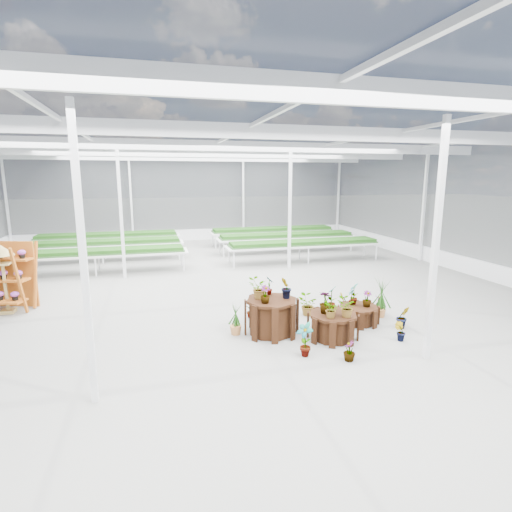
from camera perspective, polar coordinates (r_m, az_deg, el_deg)
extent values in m
plane|color=gray|center=(10.88, -3.32, -7.23)|extent=(24.00, 24.00, 0.00)
cylinder|color=black|center=(8.96, 2.24, -8.64)|extent=(1.35, 1.35, 0.80)
cylinder|color=black|center=(8.90, 10.91, -9.80)|extent=(1.36, 1.36, 0.56)
cylinder|color=black|center=(9.94, 14.41, -8.10)|extent=(1.25, 1.25, 0.42)
imported|color=#173E0F|center=(8.80, 0.37, -4.66)|extent=(0.48, 0.43, 0.48)
imported|color=#173E0F|center=(8.84, 4.33, -4.55)|extent=(0.31, 0.34, 0.49)
imported|color=#173E0F|center=(9.12, 1.96, -4.22)|extent=(0.18, 0.25, 0.44)
imported|color=#173E0F|center=(8.52, 1.32, -5.51)|extent=(0.25, 0.25, 0.38)
imported|color=#173E0F|center=(8.74, 9.91, -6.51)|extent=(0.38, 0.38, 0.49)
imported|color=#173E0F|center=(8.58, 12.75, -7.18)|extent=(0.49, 0.47, 0.42)
imported|color=#173E0F|center=(8.94, 10.73, -5.85)|extent=(0.36, 0.35, 0.57)
imported|color=#173E0F|center=(8.46, 10.70, -7.53)|extent=(0.39, 0.42, 0.37)
imported|color=#173E0F|center=(9.87, 13.48, -5.68)|extent=(0.22, 0.25, 0.40)
imported|color=#173E0F|center=(9.82, 15.58, -5.92)|extent=(0.23, 0.23, 0.38)
imported|color=#173E0F|center=(9.91, 13.81, -5.20)|extent=(0.31, 0.34, 0.54)
imported|color=#173E0F|center=(7.97, 6.99, -11.76)|extent=(0.37, 0.43, 0.69)
imported|color=#173E0F|center=(7.98, 13.19, -13.06)|extent=(0.30, 0.30, 0.40)
imported|color=#173E0F|center=(9.19, 19.88, -10.10)|extent=(0.29, 0.29, 0.41)
imported|color=#173E0F|center=(9.91, 20.23, -8.17)|extent=(0.32, 0.27, 0.54)
imported|color=#173E0F|center=(10.68, 17.11, -6.71)|extent=(0.33, 0.33, 0.49)
imported|color=#173E0F|center=(10.55, 12.47, -6.52)|extent=(0.38, 0.35, 0.55)
imported|color=#173E0F|center=(10.21, 7.26, -6.95)|extent=(0.64, 0.63, 0.54)
imported|color=#173E0F|center=(9.97, -0.81, -7.37)|extent=(0.32, 0.27, 0.52)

